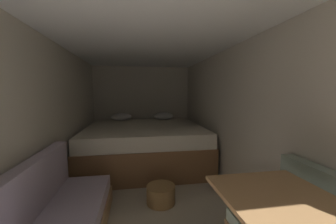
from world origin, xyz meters
TOP-DOWN VIEW (x-y plane):
  - ground_plane at (0.00, 1.86)m, footprint 6.81×6.81m
  - wall_back at (0.00, 4.29)m, footprint 2.34×0.05m
  - wall_left at (-1.15, 1.86)m, footprint 0.05×4.81m
  - wall_right at (1.15, 1.86)m, footprint 0.05×4.81m
  - ceiling_slab at (0.00, 1.86)m, footprint 2.34×4.81m
  - bed at (0.00, 3.23)m, footprint 2.12×1.99m
  - dinette_table at (0.62, 0.42)m, footprint 0.62×0.70m
  - wicker_basket at (0.13, 1.80)m, footprint 0.35×0.35m

SIDE VIEW (x-z plane):
  - ground_plane at x=0.00m, z-range 0.00..0.00m
  - wicker_basket at x=0.13m, z-range 0.00..0.22m
  - bed at x=0.00m, z-range -0.08..0.82m
  - dinette_table at x=0.62m, z-range 0.28..1.06m
  - wall_back at x=0.00m, z-range 0.00..1.97m
  - wall_left at x=-1.15m, z-range 0.00..1.97m
  - wall_right at x=1.15m, z-range 0.00..1.97m
  - ceiling_slab at x=0.00m, z-range 1.97..2.02m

